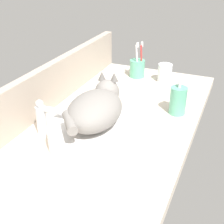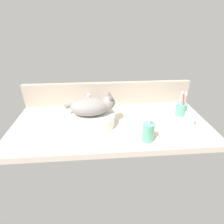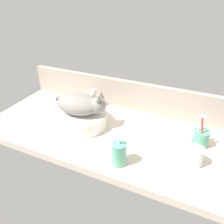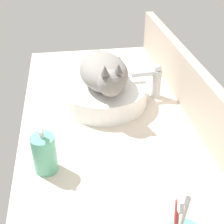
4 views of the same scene
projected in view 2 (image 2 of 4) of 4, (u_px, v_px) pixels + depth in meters
ground_plane at (111, 125)px, 120.32cm from camera, size 131.35×61.38×4.00cm
backsplash_panel at (108, 94)px, 140.28cm from camera, size 131.35×3.60×18.42cm
sink_basin at (91, 119)px, 115.89cm from camera, size 32.03×32.03×7.57cm
cat at (92, 106)px, 111.59cm from camera, size 32.42×18.88×14.00cm
faucet at (89, 102)px, 131.08cm from camera, size 3.67×11.86×13.60cm
soap_dispenser at (148, 132)px, 99.13cm from camera, size 6.69×6.69×14.66cm
toothbrush_cup at (181, 109)px, 126.52cm from camera, size 7.74×7.74×18.69cm
water_glass at (189, 120)px, 113.89cm from camera, size 6.95×6.95×9.08cm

